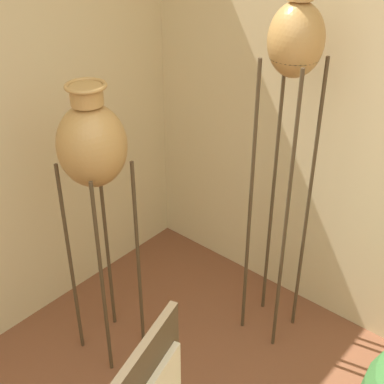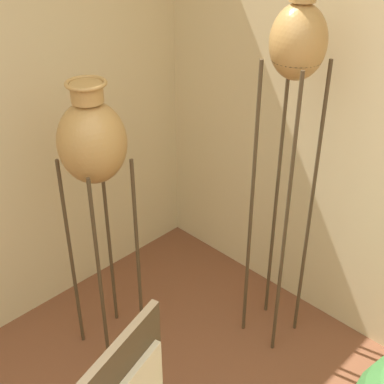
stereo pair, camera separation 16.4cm
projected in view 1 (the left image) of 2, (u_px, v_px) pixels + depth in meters
vase_stand_tall at (294, 56)px, 2.47m from camera, size 0.26×0.26×2.04m
vase_stand_medium at (92, 148)px, 2.54m from camera, size 0.34×0.34×1.63m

